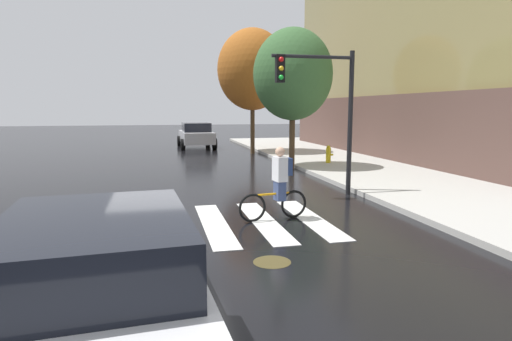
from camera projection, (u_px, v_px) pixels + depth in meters
ground_plane at (173, 227)px, 9.28m from camera, size 120.00×120.00×0.00m
sidewalk at (510, 203)px, 11.24m from camera, size 6.50×50.00×0.15m
crosswalk_stripes at (189, 225)px, 9.36m from camera, size 6.16×3.72×0.01m
manhole_cover at (272, 262)px, 7.15m from camera, size 0.64×0.64×0.01m
sedan_near at (100, 291)px, 4.07m from camera, size 2.39×4.71×1.59m
sedan_mid at (196, 135)px, 27.99m from camera, size 2.31×4.78×1.64m
cyclist at (278, 184)px, 9.80m from camera, size 1.70×0.39×1.69m
traffic_light_near at (324, 98)px, 12.22m from camera, size 2.47×0.28×4.20m
fire_hydrant at (328, 154)px, 19.06m from camera, size 0.33×0.22×0.78m
street_tree_near at (293, 75)px, 17.61m from camera, size 3.29×3.29×5.85m
street_tree_mid at (252, 70)px, 23.72m from camera, size 3.92×3.92×6.96m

